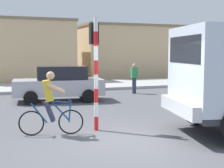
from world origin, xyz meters
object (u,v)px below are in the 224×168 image
object	(u,v)px
traffic_light_pole	(95,58)
car_red_near	(59,83)
cyclist	(50,103)
pedestrian_near_kerb	(134,78)

from	to	relation	value
traffic_light_pole	car_red_near	world-z (taller)	traffic_light_pole
cyclist	traffic_light_pole	xyz separation A→B (m)	(1.31, 0.15, 1.20)
traffic_light_pole	cyclist	bearing A→B (deg)	-173.34
traffic_light_pole	pedestrian_near_kerb	distance (m)	8.63
car_red_near	traffic_light_pole	bearing A→B (deg)	-91.98
car_red_near	pedestrian_near_kerb	world-z (taller)	pedestrian_near_kerb
cyclist	traffic_light_pole	distance (m)	1.79
car_red_near	cyclist	bearing A→B (deg)	-104.06
traffic_light_pole	pedestrian_near_kerb	xyz separation A→B (m)	(4.56, 7.23, -1.22)
pedestrian_near_kerb	cyclist	bearing A→B (deg)	-128.49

